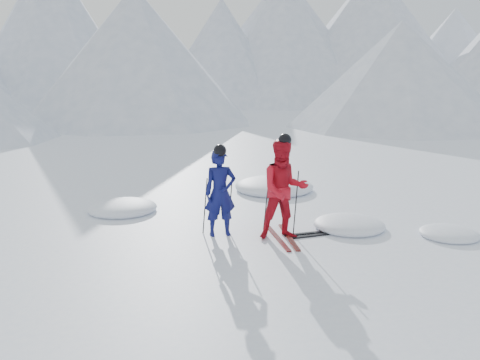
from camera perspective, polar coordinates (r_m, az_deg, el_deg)
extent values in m
plane|color=white|center=(10.91, 9.58, -5.85)|extent=(160.00, 160.00, 0.00)
cone|color=#B2BCD1|center=(50.97, -20.29, 15.48)|extent=(23.96, 23.96, 14.35)
cone|color=#B2BCD1|center=(61.08, -12.41, 14.05)|extent=(17.69, 17.69, 11.93)
cone|color=#B2BCD1|center=(53.92, -2.04, 14.07)|extent=(19.63, 19.63, 10.85)
cone|color=#B2BCD1|center=(58.19, 4.84, 15.50)|extent=(23.31, 23.31, 14.15)
cone|color=#B2BCD1|center=(60.24, 14.54, 15.40)|extent=(28.94, 28.94, 14.88)
cone|color=silver|center=(65.62, 22.75, 12.75)|extent=(24.45, 24.45, 10.76)
cone|color=#B2BCD1|center=(33.61, 17.43, 11.23)|extent=(14.00, 14.00, 6.50)
cone|color=#B2BCD1|center=(35.75, -11.55, 13.53)|extent=(16.00, 16.00, 9.00)
imported|color=#0D1150|center=(10.39, -2.23, -1.46)|extent=(0.68, 0.47, 1.79)
imported|color=red|center=(10.19, 4.96, -1.07)|extent=(1.01, 0.80, 2.03)
cylinder|color=black|center=(10.57, -3.95, -2.92)|extent=(0.12, 0.08, 1.19)
cylinder|color=black|center=(10.74, -1.09, -2.65)|extent=(0.12, 0.07, 1.19)
cylinder|color=black|center=(10.43, 2.97, -2.65)|extent=(0.13, 0.10, 1.35)
cylinder|color=black|center=(10.49, 6.29, -2.62)|extent=(0.13, 0.09, 1.35)
cube|color=black|center=(10.42, 4.23, -6.46)|extent=(0.10, 1.70, 0.03)
cube|color=black|center=(10.48, 5.50, -6.37)|extent=(0.20, 1.70, 0.03)
cube|color=black|center=(10.89, 9.16, -5.77)|extent=(1.70, 0.29, 0.03)
cube|color=black|center=(10.79, 9.93, -5.96)|extent=(1.69, 0.35, 0.03)
ellipsoid|color=white|center=(12.74, -13.06, -3.41)|extent=(1.68, 1.68, 0.37)
ellipsoid|color=white|center=(11.32, 12.15, -5.29)|extent=(1.54, 1.54, 0.34)
ellipsoid|color=white|center=(14.65, 3.84, -1.15)|extent=(2.25, 2.25, 0.49)
ellipsoid|color=white|center=(11.37, 22.42, -5.86)|extent=(1.20, 1.20, 0.26)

